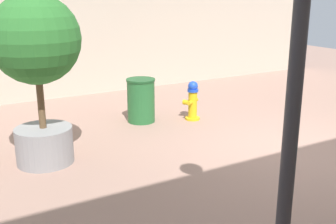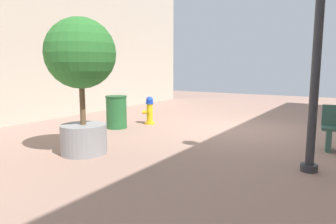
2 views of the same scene
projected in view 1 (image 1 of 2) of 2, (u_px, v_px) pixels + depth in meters
ground_plane at (302, 152)px, 7.32m from camera, size 23.40×23.40×0.00m
fire_hydrant at (192, 100)px, 9.06m from camera, size 0.38×0.39×0.85m
planter_tree at (37, 57)px, 6.41m from camera, size 1.38×1.38×2.70m
street_lamp at (300, 26)px, 3.46m from camera, size 0.36×0.36×3.92m
trash_bin at (141, 100)px, 8.91m from camera, size 0.61×0.61×0.93m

